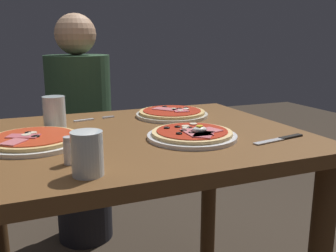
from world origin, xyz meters
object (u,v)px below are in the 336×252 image
water_glass_near (55,114)px  salt_shaker (70,151)px  water_glass_far (87,157)px  pizza_foreground (192,134)px  pizza_across_left (34,140)px  knife (282,139)px  dining_table (138,173)px  diner_person (81,137)px  pizza_across_right (172,113)px  fork (91,119)px

water_glass_near → salt_shaker: size_ratio=1.60×
water_glass_near → water_glass_far: 0.49m
pizza_foreground → pizza_across_left: (-0.45, 0.12, -0.00)m
water_glass_far → knife: water_glass_far is taller
water_glass_near → knife: water_glass_near is taller
pizza_foreground → dining_table: bearing=137.5°
knife → diner_person: diner_person is taller
knife → salt_shaker: bearing=178.6°
water_glass_far → pizza_across_right: bearing=50.9°
knife → water_glass_far: bearing=-172.5°
pizza_foreground → diner_person: 0.96m
knife → diner_person: bearing=112.8°
pizza_across_left → knife: bearing=-18.5°
dining_table → pizza_across_left: bearing=-178.9°
pizza_foreground → salt_shaker: 0.39m
dining_table → fork: bearing=110.4°
diner_person → pizza_across_right: bearing=113.9°
pizza_across_left → salt_shaker: (0.07, -0.22, 0.02)m
diner_person → water_glass_far: bearing=81.8°
water_glass_near → salt_shaker: bearing=-91.0°
dining_table → pizza_foreground: pizza_foreground is taller
salt_shaker → water_glass_near: bearing=89.0°
pizza_across_left → knife: pizza_across_left is taller
water_glass_near → diner_person: bearing=73.8°
water_glass_far → salt_shaker: bearing=105.2°
dining_table → pizza_across_right: size_ratio=3.72×
dining_table → salt_shaker: 0.37m
water_glass_far → salt_shaker: (-0.03, 0.09, -0.01)m
water_glass_far → diner_person: diner_person is taller
fork → water_glass_far: bearing=-101.7°
water_glass_far → diner_person: size_ratio=0.08×
pizza_foreground → fork: 0.45m
dining_table → pizza_foreground: (0.13, -0.12, 0.15)m
pizza_across_left → knife: 0.73m
pizza_across_left → water_glass_near: water_glass_near is taller
water_glass_near → pizza_across_left: bearing=-113.0°
dining_table → pizza_across_right: 0.32m
pizza_foreground → water_glass_near: size_ratio=2.54×
dining_table → pizza_across_left: 0.34m
pizza_across_left → salt_shaker: size_ratio=4.23×
knife → salt_shaker: 0.62m
diner_person → water_glass_near: bearing=73.8°
water_glass_near → fork: 0.16m
water_glass_near → fork: water_glass_near is taller
pizza_foreground → knife: 0.27m
salt_shaker → pizza_foreground: bearing=14.8°
knife → pizza_across_right: bearing=111.2°
pizza_foreground → fork: (-0.23, 0.38, -0.01)m
dining_table → fork: size_ratio=6.57×
water_glass_near → knife: bearing=-34.3°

